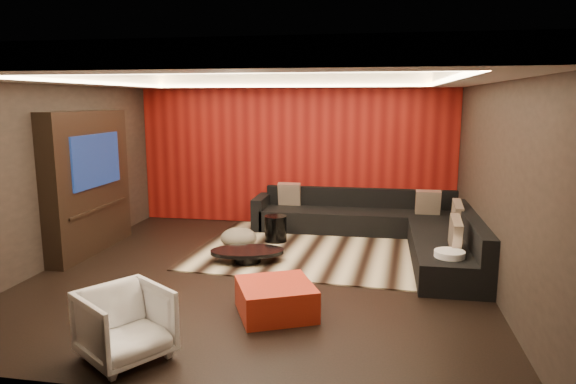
% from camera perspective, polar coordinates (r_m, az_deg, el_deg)
% --- Properties ---
extents(floor, '(6.00, 6.00, 0.02)m').
position_cam_1_polar(floor, '(7.17, -3.24, -9.14)').
color(floor, black).
rests_on(floor, ground).
extents(ceiling, '(6.00, 6.00, 0.02)m').
position_cam_1_polar(ceiling, '(6.78, -3.49, 13.97)').
color(ceiling, silver).
rests_on(ceiling, ground).
extents(wall_back, '(6.00, 0.02, 2.80)m').
position_cam_1_polar(wall_back, '(9.77, 0.75, 4.55)').
color(wall_back, black).
rests_on(wall_back, ground).
extents(wall_left, '(0.02, 6.00, 2.80)m').
position_cam_1_polar(wall_left, '(8.08, -24.62, 2.43)').
color(wall_left, black).
rests_on(wall_left, ground).
extents(wall_right, '(0.02, 6.00, 2.80)m').
position_cam_1_polar(wall_right, '(6.80, 22.14, 1.31)').
color(wall_right, black).
rests_on(wall_right, ground).
extents(red_feature_wall, '(5.98, 0.05, 2.78)m').
position_cam_1_polar(red_feature_wall, '(9.73, 0.72, 4.53)').
color(red_feature_wall, '#6B0C0A').
rests_on(red_feature_wall, ground).
extents(soffit_back, '(6.00, 0.60, 0.22)m').
position_cam_1_polar(soffit_back, '(9.42, 0.46, 12.20)').
color(soffit_back, silver).
rests_on(soffit_back, ground).
extents(soffit_front, '(6.00, 0.60, 0.22)m').
position_cam_1_polar(soffit_front, '(4.20, -12.42, 14.43)').
color(soffit_front, silver).
rests_on(soffit_front, ground).
extents(soffit_left, '(0.60, 4.80, 0.22)m').
position_cam_1_polar(soffit_left, '(7.86, -23.43, 11.77)').
color(soffit_left, silver).
rests_on(soffit_left, ground).
extents(soffit_right, '(0.60, 4.80, 0.22)m').
position_cam_1_polar(soffit_right, '(6.68, 20.24, 12.40)').
color(soffit_right, silver).
rests_on(soffit_right, ground).
extents(cove_back, '(4.80, 0.08, 0.04)m').
position_cam_1_polar(cove_back, '(9.08, 0.09, 11.70)').
color(cove_back, '#FFD899').
rests_on(cove_back, ground).
extents(cove_front, '(4.80, 0.08, 0.04)m').
position_cam_1_polar(cove_front, '(4.51, -10.69, 13.03)').
color(cove_front, '#FFD899').
rests_on(cove_front, ground).
extents(cove_left, '(0.08, 4.80, 0.04)m').
position_cam_1_polar(cove_left, '(7.67, -21.22, 11.30)').
color(cove_left, '#FFD899').
rests_on(cove_left, ground).
extents(cove_right, '(0.08, 4.80, 0.04)m').
position_cam_1_polar(cove_right, '(6.63, 17.23, 11.81)').
color(cove_right, '#FFD899').
rests_on(cove_right, ground).
extents(tv_surround, '(0.30, 2.00, 2.20)m').
position_cam_1_polar(tv_surround, '(8.53, -21.32, 0.99)').
color(tv_surround, black).
rests_on(tv_surround, ground).
extents(tv_screen, '(0.04, 1.30, 0.80)m').
position_cam_1_polar(tv_screen, '(8.40, -20.54, 3.32)').
color(tv_screen, black).
rests_on(tv_screen, ground).
extents(tv_shelf, '(0.04, 1.60, 0.04)m').
position_cam_1_polar(tv_shelf, '(8.52, -20.22, -1.69)').
color(tv_shelf, black).
rests_on(tv_shelf, ground).
extents(rug, '(4.19, 3.25, 0.02)m').
position_cam_1_polar(rug, '(8.22, 4.23, -6.46)').
color(rug, beige).
rests_on(rug, floor).
extents(coffee_table, '(1.31, 1.31, 0.18)m').
position_cam_1_polar(coffee_table, '(7.60, -4.53, -7.06)').
color(coffee_table, black).
rests_on(coffee_table, rug).
extents(drum_stool, '(0.48, 0.48, 0.43)m').
position_cam_1_polar(drum_stool, '(8.61, -1.38, -4.08)').
color(drum_stool, black).
rests_on(drum_stool, rug).
extents(striped_pouf, '(0.75, 0.75, 0.32)m').
position_cam_1_polar(striped_pouf, '(8.31, -5.50, -5.08)').
color(striped_pouf, beige).
rests_on(striped_pouf, rug).
extents(white_side_table, '(0.48, 0.48, 0.48)m').
position_cam_1_polar(white_side_table, '(6.91, 17.43, -8.17)').
color(white_side_table, white).
rests_on(white_side_table, floor).
extents(orange_ottoman, '(1.06, 1.06, 0.36)m').
position_cam_1_polar(orange_ottoman, '(5.84, -1.38, -11.77)').
color(orange_ottoman, '#AC2316').
rests_on(orange_ottoman, floor).
extents(armchair, '(1.01, 1.00, 0.67)m').
position_cam_1_polar(armchair, '(5.08, -17.64, -13.85)').
color(armchair, white).
rests_on(armchair, floor).
extents(sectional_sofa, '(3.65, 3.50, 0.75)m').
position_cam_1_polar(sectional_sofa, '(8.70, 10.85, -3.94)').
color(sectional_sofa, black).
rests_on(sectional_sofa, floor).
extents(throw_pillows, '(3.11, 2.84, 0.50)m').
position_cam_1_polar(throw_pillows, '(8.46, 12.34, -1.93)').
color(throw_pillows, beige).
rests_on(throw_pillows, sectional_sofa).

